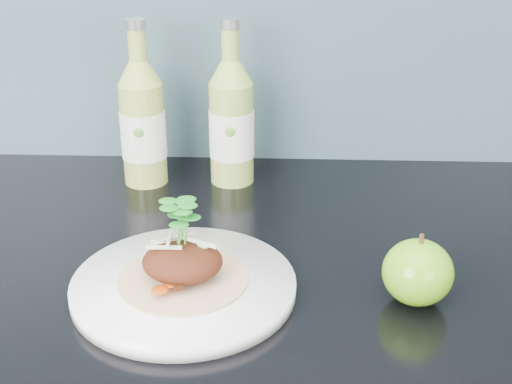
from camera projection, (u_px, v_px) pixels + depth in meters
dinner_plate at (184, 286)px, 0.81m from camera, size 0.29×0.29×0.02m
pork_taco at (182, 259)px, 0.80m from camera, size 0.15×0.15×0.10m
green_apple at (418, 272)px, 0.78m from camera, size 0.10×0.10×0.08m
cider_bottle_left at (143, 123)px, 1.05m from camera, size 0.08×0.08×0.25m
cider_bottle_right at (232, 123)px, 1.06m from camera, size 0.09×0.09×0.25m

